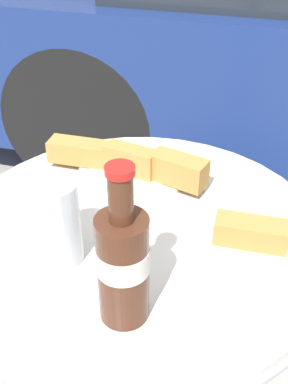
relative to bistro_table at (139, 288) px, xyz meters
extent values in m
cylinder|color=#B7B7BC|center=(0.00, 0.00, -0.19)|extent=(0.06, 0.06, 0.65)
cylinder|color=#B7B7BC|center=(0.00, 0.00, 0.13)|extent=(0.66, 0.66, 0.01)
cylinder|color=beige|center=(0.00, 0.00, 0.14)|extent=(0.65, 0.65, 0.02)
cylinder|color=#4C2819|center=(0.04, -0.19, 0.23)|extent=(0.07, 0.07, 0.16)
cylinder|color=silver|center=(0.04, -0.19, 0.25)|extent=(0.07, 0.07, 0.04)
cylinder|color=#4C2819|center=(0.04, -0.19, 0.35)|extent=(0.03, 0.03, 0.07)
cylinder|color=red|center=(0.04, -0.19, 0.39)|extent=(0.04, 0.04, 0.01)
cylinder|color=#C68923|center=(-0.10, -0.11, 0.21)|extent=(0.07, 0.07, 0.11)
cylinder|color=silver|center=(-0.10, -0.11, 0.22)|extent=(0.08, 0.08, 0.14)
cylinder|color=white|center=(0.19, 0.00, 0.16)|extent=(0.22, 0.22, 0.01)
cube|color=white|center=(0.19, 0.00, 0.16)|extent=(0.18, 0.18, 0.00)
cube|color=#B77F3D|center=(0.19, -0.01, 0.19)|extent=(0.12, 0.05, 0.04)
cylinder|color=white|center=(-0.06, 0.15, 0.16)|extent=(0.22, 0.22, 0.01)
cube|color=white|center=(-0.06, 0.15, 0.16)|extent=(0.18, 0.18, 0.00)
cube|color=#B77F3D|center=(-0.16, 0.15, 0.19)|extent=(0.15, 0.05, 0.04)
cube|color=#B77F3D|center=(-0.06, 0.14, 0.19)|extent=(0.11, 0.06, 0.05)
cube|color=#B77F3D|center=(0.04, 0.13, 0.19)|extent=(0.12, 0.07, 0.05)
cylinder|color=black|center=(-0.57, 2.55, -0.21)|extent=(0.65, 0.20, 0.65)
cylinder|color=black|center=(-0.57, 1.06, -0.21)|extent=(0.65, 0.20, 0.65)
camera|label=1|loc=(0.19, -0.62, 0.68)|focal=45.00mm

